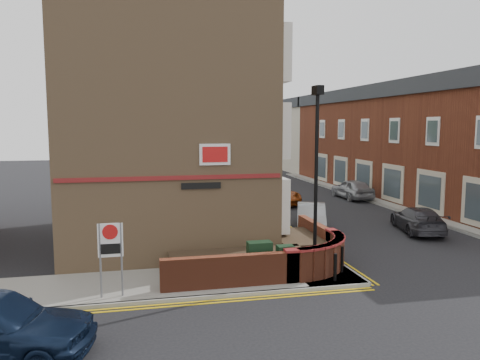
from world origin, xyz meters
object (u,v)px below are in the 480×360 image
utility_cabinet_large (259,259)px  zone_sign (111,246)px  silver_car_near (311,217)px  lamppost (316,180)px

utility_cabinet_large → zone_sign: (-4.70, -0.80, 0.92)m
zone_sign → silver_car_near: (9.16, 7.67, -1.00)m
zone_sign → silver_car_near: bearing=39.9°
lamppost → zone_sign: 6.85m
utility_cabinet_large → silver_car_near: utility_cabinet_large is taller
utility_cabinet_large → lamppost: bearing=-3.0°
lamppost → zone_sign: size_ratio=2.86×
zone_sign → silver_car_near: size_ratio=0.57×
utility_cabinet_large → silver_car_near: size_ratio=0.31×
lamppost → utility_cabinet_large: bearing=177.0°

